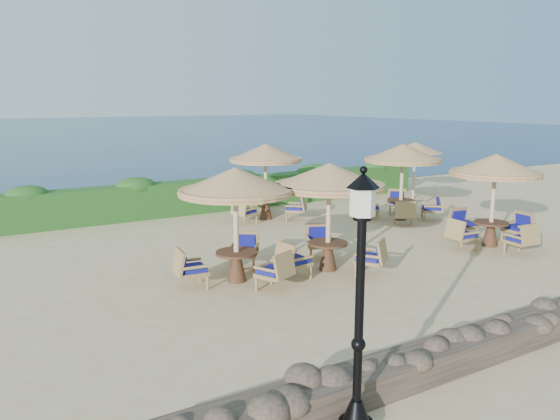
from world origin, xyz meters
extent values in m
plane|color=#D0B484|center=(0.00, 0.00, 0.00)|extent=(120.00, 120.00, 0.00)
plane|color=#0B2047|center=(0.00, 70.00, 0.00)|extent=(160.00, 160.00, 0.00)
cube|color=#1A4817|center=(0.00, 7.20, 0.60)|extent=(18.00, 0.90, 1.20)
cube|color=brown|center=(0.00, -6.20, 0.22)|extent=(15.00, 0.65, 0.44)
cone|color=black|center=(-4.80, -6.80, 0.30)|extent=(0.36, 0.36, 0.30)
cylinder|color=black|center=(-4.80, -6.80, 1.55)|extent=(0.11, 0.11, 2.40)
cylinder|color=silver|center=(-4.80, -6.80, 2.98)|extent=(0.30, 0.30, 0.36)
cone|color=black|center=(-4.80, -6.80, 3.22)|extent=(0.40, 0.40, 0.18)
cylinder|color=beige|center=(7.80, 5.20, 1.10)|extent=(0.10, 0.10, 2.20)
cone|color=#9D6E41|center=(7.80, 5.20, 2.18)|extent=(2.30, 2.30, 0.45)
cylinder|color=beige|center=(-3.48, -0.73, 1.20)|extent=(0.12, 0.12, 2.40)
cone|color=#9D6E41|center=(-3.48, -0.73, 2.38)|extent=(2.61, 2.61, 0.55)
cylinder|color=#9D6E41|center=(-3.48, -0.73, 2.10)|extent=(2.56, 2.56, 0.14)
cylinder|color=#4D2E1B|center=(-3.48, -0.73, 0.68)|extent=(0.96, 0.96, 0.06)
cone|color=#4D2E1B|center=(-3.48, -0.73, 0.33)|extent=(0.44, 0.44, 0.64)
cylinder|color=beige|center=(-1.17, -1.11, 1.20)|extent=(0.12, 0.12, 2.40)
cone|color=#9D6E41|center=(-1.17, -1.11, 2.38)|extent=(2.71, 2.71, 0.55)
cylinder|color=#9D6E41|center=(-1.17, -1.11, 2.10)|extent=(2.65, 2.65, 0.14)
cylinder|color=#4D2E1B|center=(-1.17, -1.11, 0.68)|extent=(0.96, 0.96, 0.06)
cone|color=#4D2E1B|center=(-1.17, -1.11, 0.33)|extent=(0.44, 0.44, 0.64)
cylinder|color=beige|center=(4.18, -1.63, 1.20)|extent=(0.12, 0.12, 2.40)
cone|color=#9D6E41|center=(4.18, -1.63, 2.38)|extent=(2.53, 2.53, 0.55)
cylinder|color=#9D6E41|center=(4.18, -1.63, 2.10)|extent=(2.48, 2.48, 0.14)
cylinder|color=#4D2E1B|center=(4.18, -1.63, 0.68)|extent=(0.96, 0.96, 0.06)
cone|color=#4D2E1B|center=(4.18, -1.63, 0.33)|extent=(0.44, 0.44, 0.64)
cylinder|color=beige|center=(0.39, 4.83, 1.20)|extent=(0.12, 0.12, 2.40)
cone|color=#9D6E41|center=(0.39, 4.83, 2.38)|extent=(2.55, 2.55, 0.55)
cylinder|color=#9D6E41|center=(0.39, 4.83, 2.10)|extent=(2.50, 2.50, 0.14)
cylinder|color=#4D2E1B|center=(0.39, 4.83, 0.68)|extent=(0.96, 0.96, 0.06)
cone|color=#4D2E1B|center=(0.39, 4.83, 0.33)|extent=(0.44, 0.44, 0.64)
cylinder|color=beige|center=(4.40, 2.32, 1.20)|extent=(0.12, 0.12, 2.40)
cone|color=#9D6E41|center=(4.40, 2.32, 2.38)|extent=(2.66, 2.66, 0.55)
cylinder|color=#9D6E41|center=(4.40, 2.32, 2.10)|extent=(2.61, 2.61, 0.14)
cylinder|color=#4D2E1B|center=(4.40, 2.32, 0.68)|extent=(0.96, 0.96, 0.06)
cone|color=#4D2E1B|center=(4.40, 2.32, 0.33)|extent=(0.44, 0.44, 0.64)
camera|label=1|loc=(-8.78, -11.64, 4.12)|focal=35.00mm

